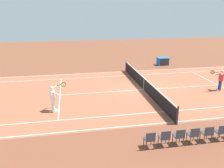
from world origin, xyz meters
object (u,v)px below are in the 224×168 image
Objects in this scene: spectator_chair_3 at (193,134)px; spectator_chair_2 at (207,133)px; spectator_chair_1 at (221,131)px; equipment_cart_tarped at (163,61)px; tennis_player_far at (220,79)px; spectator_chair_4 at (179,136)px; tennis_ball at (114,96)px; tennis_net at (144,84)px; tennis_player_near at (53,97)px; spectator_chair_5 at (165,137)px; spectator_chair_6 at (150,139)px.

spectator_chair_2 is at bearing 180.00° from spectator_chair_3.
equipment_cart_tarped is at bearing -102.45° from spectator_chair_1.
tennis_player_far reaches higher than spectator_chair_4.
tennis_ball is 7.18m from spectator_chair_3.
tennis_net reaches higher than equipment_cart_tarped.
tennis_player_far is 1.93× the size of spectator_chair_1.
spectator_chair_1 is 0.71m from spectator_chair_2.
spectator_chair_3 reaches higher than tennis_ball.
spectator_chair_1 is at bearing 180.00° from spectator_chair_2.
tennis_player_near is at bearing -31.61° from spectator_chair_1.
spectator_chair_1 and spectator_chair_3 have the same top height.
spectator_chair_3 and spectator_chair_5 have the same top height.
tennis_ball is 6.78m from spectator_chair_6.
tennis_player_far is 1.93× the size of spectator_chair_2.
tennis_net is 8.79m from equipment_cart_tarped.
spectator_chair_4 is at bearing 180.00° from spectator_chair_6.
tennis_ball is 0.08× the size of spectator_chair_1.
tennis_ball is 11.08m from equipment_cart_tarped.
spectator_chair_1 is 0.70× the size of equipment_cart_tarped.
tennis_player_near is 4.63m from tennis_ball.
spectator_chair_6 is (-0.28, 6.75, 0.49)m from tennis_ball.
spectator_chair_5 is (1.54, 7.72, 0.03)m from tennis_net.
tennis_ball is (2.53, 0.97, -0.46)m from tennis_net.
tennis_player_near reaches higher than spectator_chair_2.
tennis_ball is 0.08× the size of spectator_chair_5.
tennis_net is at bearing -90.96° from spectator_chair_3.
tennis_net is at bearing -106.24° from spectator_chair_6.
spectator_chair_4 is at bearing 70.18° from equipment_cart_tarped.
spectator_chair_2 is (-7.25, 4.89, -0.41)m from tennis_player_near.
spectator_chair_2 is 15.72m from equipment_cart_tarped.
tennis_ball is (8.16, -0.30, -0.90)m from tennis_player_far.
spectator_chair_6 is at bearing 132.08° from tennis_player_near.
spectator_chair_2 is 1.00× the size of spectator_chair_4.
spectator_chair_1 is at bearing 180.00° from spectator_chair_6.
spectator_chair_5 is at bearing 0.00° from spectator_chair_4.
tennis_player_far is at bearing -135.07° from spectator_chair_4.
tennis_player_far is at bearing 177.92° from tennis_ball.
tennis_player_near reaches higher than tennis_net.
equipment_cart_tarped is (-4.64, -7.47, -0.05)m from tennis_net.
equipment_cart_tarped is (1.00, -8.73, -0.49)m from tennis_player_far.
tennis_player_far reaches higher than spectator_chair_3.
spectator_chair_1 and spectator_chair_2 have the same top height.
spectator_chair_5 is at bearing 67.86° from equipment_cart_tarped.
spectator_chair_1 is at bearing 180.00° from spectator_chair_3.
spectator_chair_5 reaches higher than tennis_ball.
spectator_chair_5 is at bearing 0.00° from spectator_chair_2.
spectator_chair_4 is (-5.83, 4.89, -0.41)m from tennis_player_near.
spectator_chair_6 is at bearing 39.31° from tennis_player_far.
spectator_chair_5 is (7.18, 6.46, -0.41)m from tennis_player_far.
spectator_chair_2 is 1.00× the size of spectator_chair_5.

